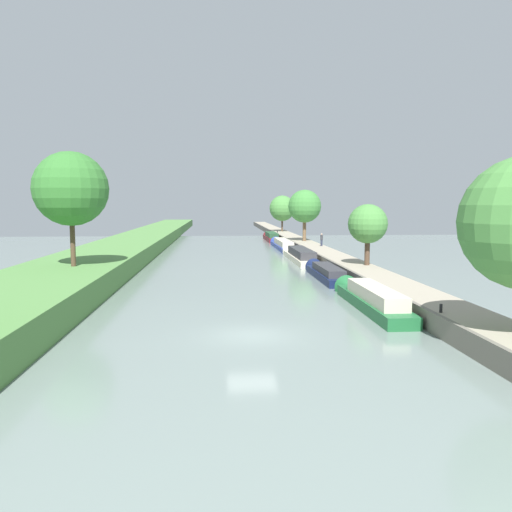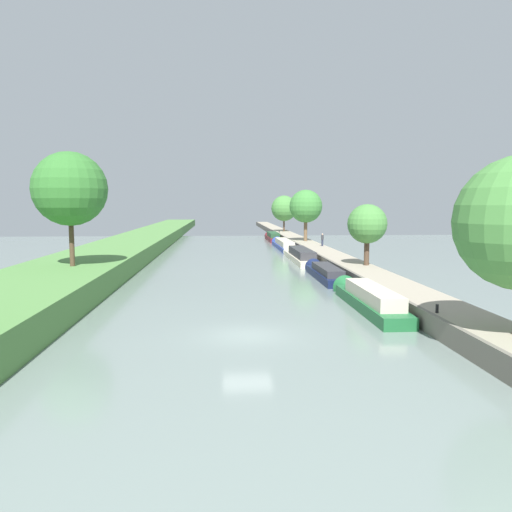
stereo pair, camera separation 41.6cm
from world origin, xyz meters
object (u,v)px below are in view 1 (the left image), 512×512
object	(u,v)px
narrowboat_cream	(299,255)
mooring_bollard_near	(441,308)
person_walking	(322,239)
narrowboat_blue	(282,245)
narrowboat_maroon	(271,237)
mooring_bollard_far	(277,232)
narrowboat_green	(370,298)
narrowboat_navy	(325,273)

from	to	relation	value
narrowboat_cream	mooring_bollard_near	distance (m)	33.84
mooring_bollard_near	person_walking	bearing A→B (deg)	86.88
narrowboat_blue	mooring_bollard_near	world-z (taller)	mooring_bollard_near
narrowboat_maroon	mooring_bollard_near	xyz separation A→B (m)	(1.86, -66.21, 0.66)
narrowboat_blue	mooring_bollard_far	world-z (taller)	mooring_bollard_far
narrowboat_green	person_walking	world-z (taller)	person_walking
narrowboat_blue	narrowboat_maroon	size ratio (longest dim) A/B	1.31
narrowboat_green	mooring_bollard_near	bearing A→B (deg)	-74.95
narrowboat_blue	narrowboat_maroon	xyz separation A→B (m)	(0.03, 16.23, 0.06)
mooring_bollard_near	mooring_bollard_far	distance (m)	71.96
person_walking	mooring_bollard_near	distance (m)	41.14
narrowboat_navy	person_walking	world-z (taller)	person_walking
mooring_bollard_far	narrowboat_blue	bearing A→B (deg)	-94.90
narrowboat_navy	narrowboat_cream	size ratio (longest dim) A/B	0.75
mooring_bollard_near	narrowboat_navy	bearing A→B (deg)	95.46
narrowboat_navy	mooring_bollard_near	distance (m)	19.58
narrowboat_green	person_walking	distance (m)	34.89
narrowboat_navy	person_walking	distance (m)	22.04
person_walking	mooring_bollard_near	xyz separation A→B (m)	(-2.24, -41.08, -0.65)
narrowboat_maroon	narrowboat_cream	bearing A→B (deg)	-90.07
narrowboat_blue	narrowboat_cream	bearing A→B (deg)	-90.04
narrowboat_maroon	mooring_bollard_near	distance (m)	66.23
narrowboat_cream	narrowboat_blue	xyz separation A→B (m)	(0.01, 16.19, -0.04)
narrowboat_navy	narrowboat_maroon	bearing A→B (deg)	90.00
narrowboat_cream	narrowboat_maroon	distance (m)	32.42
narrowboat_blue	person_walking	xyz separation A→B (m)	(4.12, -8.89, 1.37)
narrowboat_blue	person_walking	size ratio (longest dim) A/B	10.00
mooring_bollard_near	narrowboat_green	bearing A→B (deg)	105.05
narrowboat_blue	narrowboat_green	bearing A→B (deg)	-89.80
narrowboat_navy	narrowboat_maroon	size ratio (longest dim) A/B	0.89
narrowboat_cream	narrowboat_maroon	xyz separation A→B (m)	(0.04, 32.42, 0.02)
narrowboat_maroon	person_walking	xyz separation A→B (m)	(4.10, -25.13, 1.31)
narrowboat_green	narrowboat_cream	bearing A→B (deg)	90.35
narrowboat_navy	person_walking	size ratio (longest dim) A/B	6.77
narrowboat_cream	narrowboat_maroon	bearing A→B (deg)	89.93
person_walking	mooring_bollard_far	world-z (taller)	person_walking
narrowboat_green	narrowboat_cream	xyz separation A→B (m)	(-0.16, 27.34, -0.02)
narrowboat_green	person_walking	bearing A→B (deg)	83.46
person_walking	narrowboat_navy	bearing A→B (deg)	-100.74
narrowboat_green	narrowboat_maroon	distance (m)	59.76
person_walking	mooring_bollard_near	size ratio (longest dim) A/B	3.69
narrowboat_navy	mooring_bollard_far	size ratio (longest dim) A/B	24.97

